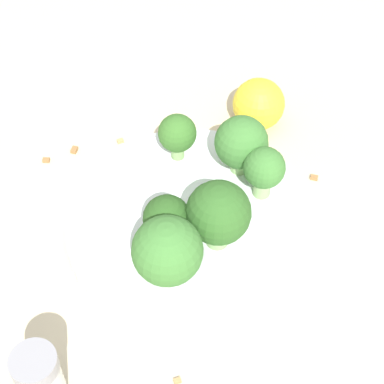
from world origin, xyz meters
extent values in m
plane|color=beige|center=(0.00, 0.00, 0.00)|extent=(3.00, 3.00, 0.00)
cylinder|color=silver|center=(0.00, 0.00, 0.02)|extent=(0.23, 0.23, 0.03)
cylinder|color=#84AD66|center=(-0.08, -0.01, 0.04)|extent=(0.02, 0.02, 0.03)
sphere|color=#386B28|center=(-0.08, -0.01, 0.06)|extent=(0.04, 0.04, 0.04)
cylinder|color=#8EB770|center=(-0.02, 0.07, 0.04)|extent=(0.02, 0.02, 0.03)
sphere|color=#3D7533|center=(-0.02, 0.07, 0.07)|extent=(0.04, 0.04, 0.04)
cylinder|color=#8EB770|center=(-0.05, 0.05, 0.04)|extent=(0.02, 0.02, 0.03)
sphere|color=#3D7533|center=(-0.05, 0.05, 0.07)|extent=(0.05, 0.05, 0.05)
cylinder|color=#8EB770|center=(0.03, 0.02, 0.05)|extent=(0.02, 0.02, 0.03)
sphere|color=#2D5B23|center=(0.03, 0.02, 0.07)|extent=(0.06, 0.06, 0.06)
cylinder|color=#84AD66|center=(0.06, -0.03, 0.05)|extent=(0.02, 0.02, 0.03)
sphere|color=#3D7533|center=(0.06, -0.03, 0.07)|extent=(0.06, 0.06, 0.06)
cylinder|color=#8EB770|center=(0.02, -0.02, 0.04)|extent=(0.02, 0.02, 0.02)
sphere|color=#28511E|center=(0.02, -0.02, 0.06)|extent=(0.04, 0.04, 0.04)
cylinder|color=silver|center=(0.14, -0.13, 0.02)|extent=(0.03, 0.03, 0.05)
cylinder|color=gray|center=(0.14, -0.13, 0.06)|extent=(0.04, 0.04, 0.01)
sphere|color=yellow|center=(-0.15, 0.09, 0.03)|extent=(0.06, 0.06, 0.06)
cube|color=tan|center=(-0.13, -0.06, 0.00)|extent=(0.01, 0.01, 0.01)
cube|color=olive|center=(-0.06, 0.13, 0.00)|extent=(0.01, 0.01, 0.01)
cube|color=olive|center=(-0.12, -0.11, 0.00)|extent=(0.01, 0.01, 0.01)
cube|color=olive|center=(-0.11, -0.14, 0.00)|extent=(0.01, 0.01, 0.01)
cube|color=#AD7F4C|center=(0.14, -0.03, 0.00)|extent=(0.01, 0.01, 0.01)
camera|label=1|loc=(0.36, -0.04, 0.49)|focal=60.00mm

